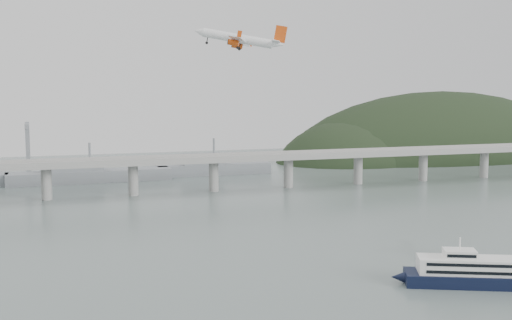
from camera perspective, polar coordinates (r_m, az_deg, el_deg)
name	(u,v)px	position (r m, az deg, el deg)	size (l,w,h in m)	color
ground	(307,282)	(237.36, 4.23, -10.11)	(900.00, 900.00, 0.00)	slate
bridge	(180,165)	(421.98, -6.34, -0.38)	(800.00, 22.00, 23.90)	gray
headland	(453,176)	(663.31, 16.11, -1.32)	(365.00, 155.00, 156.00)	black
ferry	(485,273)	(243.81, 18.52, -8.90)	(81.15, 42.55, 16.30)	black
airliner	(240,39)	(285.99, -1.34, 10.04)	(36.65, 34.50, 10.28)	white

